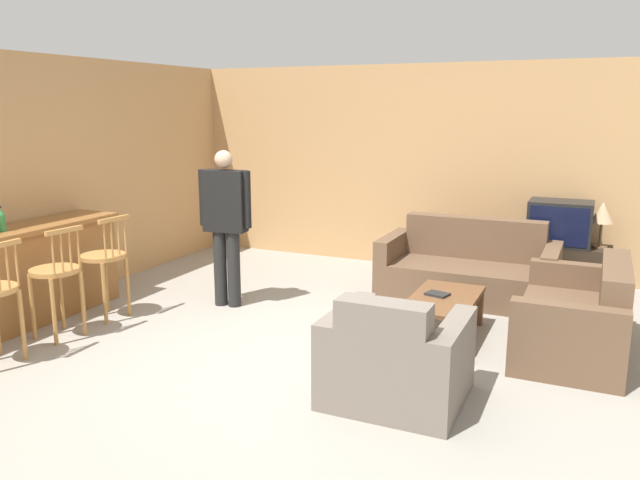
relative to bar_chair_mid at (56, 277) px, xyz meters
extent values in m
plane|color=gray|center=(2.17, 0.38, -0.56)|extent=(24.00, 24.00, 0.00)
cube|color=tan|center=(2.17, 3.93, 0.74)|extent=(9.40, 0.08, 2.60)
cube|color=tan|center=(-0.93, 1.66, 0.74)|extent=(0.08, 8.55, 2.60)
cube|color=brown|center=(-0.60, -0.02, -0.11)|extent=(0.47, 2.36, 0.90)
cube|color=brown|center=(-0.60, -0.02, 0.36)|extent=(0.55, 2.42, 0.05)
cylinder|color=#B77F42|center=(0.13, -0.51, -0.26)|extent=(0.04, 0.04, 0.61)
cylinder|color=#B77F42|center=(0.17, -0.53, 0.26)|extent=(0.02, 0.02, 0.35)
cylinder|color=#B77F42|center=(0.17, -0.62, 0.26)|extent=(0.02, 0.02, 0.35)
cube|color=#B77F42|center=(0.17, -0.66, 0.45)|extent=(0.04, 0.37, 0.04)
cylinder|color=#B77F42|center=(-0.02, 0.00, 0.06)|extent=(0.48, 0.48, 0.04)
cylinder|color=#B77F42|center=(-0.15, 0.17, -0.26)|extent=(0.04, 0.04, 0.61)
cylinder|color=#B77F42|center=(-0.18, -0.13, -0.26)|extent=(0.04, 0.04, 0.61)
cylinder|color=#B77F42|center=(0.15, 0.13, -0.26)|extent=(0.04, 0.04, 0.61)
cylinder|color=#B77F42|center=(0.12, -0.17, -0.26)|extent=(0.04, 0.04, 0.61)
cylinder|color=#B77F42|center=(0.18, 0.11, 0.26)|extent=(0.02, 0.02, 0.35)
cylinder|color=#B77F42|center=(0.17, 0.02, 0.26)|extent=(0.02, 0.02, 0.35)
cylinder|color=#B77F42|center=(0.16, -0.06, 0.26)|extent=(0.02, 0.02, 0.35)
cylinder|color=#B77F42|center=(0.15, -0.15, 0.26)|extent=(0.02, 0.02, 0.35)
cube|color=#B77F42|center=(0.17, -0.02, 0.45)|extent=(0.08, 0.37, 0.04)
cylinder|color=#B77F42|center=(-0.02, 0.60, 0.06)|extent=(0.46, 0.46, 0.04)
cylinder|color=#B77F42|center=(-0.16, 0.76, -0.26)|extent=(0.04, 0.04, 0.61)
cylinder|color=#B77F42|center=(-0.18, 0.46, -0.26)|extent=(0.04, 0.04, 0.61)
cylinder|color=#B77F42|center=(0.15, 0.74, -0.26)|extent=(0.04, 0.04, 0.61)
cylinder|color=#B77F42|center=(0.12, 0.44, -0.26)|extent=(0.04, 0.04, 0.61)
cylinder|color=#B77F42|center=(0.18, 0.72, 0.26)|extent=(0.02, 0.02, 0.35)
cylinder|color=#B77F42|center=(0.17, 0.63, 0.26)|extent=(0.02, 0.02, 0.35)
cylinder|color=#B77F42|center=(0.16, 0.55, 0.26)|extent=(0.02, 0.02, 0.35)
cylinder|color=#B77F42|center=(0.16, 0.46, 0.26)|extent=(0.02, 0.02, 0.35)
cube|color=#B77F42|center=(0.17, 0.59, 0.45)|extent=(0.06, 0.37, 0.04)
cube|color=brown|center=(3.14, 2.72, -0.37)|extent=(1.55, 0.92, 0.39)
cube|color=brown|center=(3.14, 3.07, 0.05)|extent=(1.55, 0.22, 0.46)
cube|color=brown|center=(2.28, 2.72, -0.25)|extent=(0.16, 0.92, 0.64)
cube|color=brown|center=(3.99, 2.72, -0.25)|extent=(0.16, 0.92, 0.64)
cube|color=#70665B|center=(3.17, 0.10, -0.37)|extent=(0.63, 0.87, 0.39)
cube|color=#70665B|center=(3.17, -0.23, 0.04)|extent=(0.63, 0.22, 0.44)
cube|color=#70665B|center=(3.56, 0.10, -0.25)|extent=(0.16, 0.87, 0.63)
cube|color=#70665B|center=(2.77, 0.10, -0.25)|extent=(0.16, 0.87, 0.63)
cube|color=brown|center=(4.26, 1.56, -0.37)|extent=(0.85, 1.22, 0.39)
cube|color=brown|center=(4.57, 1.56, 0.03)|extent=(0.22, 1.22, 0.42)
cube|color=brown|center=(4.26, 2.26, -0.26)|extent=(0.85, 0.16, 0.62)
cube|color=brown|center=(4.26, 0.87, -0.26)|extent=(0.85, 0.16, 0.62)
cube|color=brown|center=(3.18, 1.43, -0.20)|extent=(0.57, 1.04, 0.04)
cube|color=brown|center=(2.94, 0.95, -0.39)|extent=(0.06, 0.06, 0.35)
cube|color=brown|center=(3.43, 0.95, -0.39)|extent=(0.06, 0.06, 0.35)
cube|color=brown|center=(2.94, 1.91, -0.39)|extent=(0.06, 0.06, 0.35)
cube|color=brown|center=(3.43, 1.91, -0.39)|extent=(0.06, 0.06, 0.35)
cube|color=#2D2319|center=(4.00, 3.55, -0.31)|extent=(1.15, 0.47, 0.52)
cube|color=black|center=(4.00, 3.55, 0.21)|extent=(0.69, 0.48, 0.51)
cube|color=black|center=(4.00, 3.31, 0.21)|extent=(0.62, 0.01, 0.44)
cylinder|color=#2D7F3D|center=(-0.57, -0.05, 0.46)|extent=(0.07, 0.07, 0.15)
cone|color=#2D7F3D|center=(-0.57, -0.05, 0.57)|extent=(0.07, 0.07, 0.07)
cylinder|color=black|center=(-0.57, -0.05, 0.61)|extent=(0.03, 0.03, 0.02)
cube|color=black|center=(3.11, 1.47, -0.17)|extent=(0.23, 0.19, 0.02)
cylinder|color=brown|center=(4.43, 3.55, -0.03)|extent=(0.16, 0.16, 0.02)
cylinder|color=brown|center=(4.43, 3.55, 0.11)|extent=(0.03, 0.03, 0.26)
cone|color=tan|center=(4.43, 3.55, 0.36)|extent=(0.25, 0.25, 0.24)
cylinder|color=black|center=(0.96, 1.44, -0.16)|extent=(0.14, 0.14, 0.80)
cylinder|color=black|center=(0.80, 1.42, -0.16)|extent=(0.14, 0.14, 0.80)
cube|color=black|center=(0.88, 1.43, 0.55)|extent=(0.46, 0.23, 0.63)
cylinder|color=black|center=(1.12, 1.46, 0.58)|extent=(0.09, 0.09, 0.58)
cylinder|color=black|center=(0.64, 1.40, 0.58)|extent=(0.09, 0.09, 0.58)
sphere|color=tan|center=(0.88, 1.43, 0.98)|extent=(0.18, 0.18, 0.18)
camera|label=1|loc=(4.39, -3.94, 1.50)|focal=35.00mm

